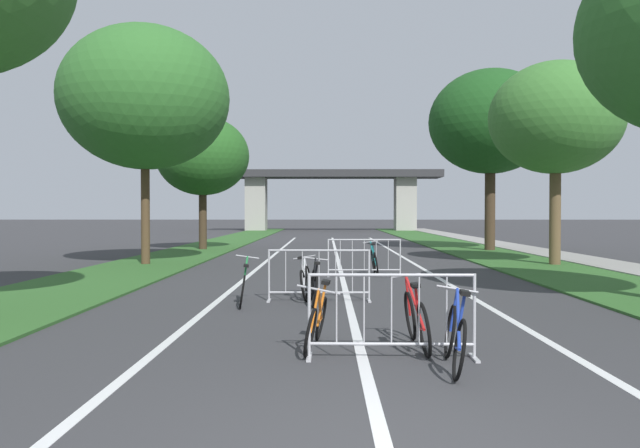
{
  "coord_description": "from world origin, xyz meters",
  "views": [
    {
      "loc": [
        -0.45,
        -4.48,
        1.8
      ],
      "look_at": [
        -0.78,
        30.32,
        1.15
      ],
      "focal_mm": 35.34,
      "sensor_mm": 36.0,
      "label": 1
    }
  ],
  "objects_px": {
    "tree_right_pine_near": "(490,122)",
    "crowd_barrier_nearest": "(391,317)",
    "bicycle_silver_4": "(306,281)",
    "bicycle_red_0": "(416,320)",
    "bicycle_black_3": "(314,286)",
    "tree_left_oak_near": "(145,98)",
    "tree_right_pine_far": "(556,118)",
    "bicycle_teal_5": "(374,262)",
    "crowd_barrier_second": "(319,276)",
    "tree_left_maple_mid": "(203,156)",
    "bicycle_blue_6": "(455,336)",
    "bicycle_orange_1": "(317,322)",
    "bicycle_green_2": "(243,286)",
    "crowd_barrier_third": "(364,258)"
  },
  "relations": [
    {
      "from": "tree_right_pine_near",
      "to": "crowd_barrier_nearest",
      "type": "height_order",
      "value": "tree_right_pine_near"
    },
    {
      "from": "bicycle_silver_4",
      "to": "bicycle_red_0",
      "type": "bearing_deg",
      "value": -67.68
    },
    {
      "from": "bicycle_black_3",
      "to": "tree_left_oak_near",
      "type": "bearing_deg",
      "value": 119.04
    },
    {
      "from": "tree_right_pine_far",
      "to": "bicycle_black_3",
      "type": "bearing_deg",
      "value": -131.65
    },
    {
      "from": "tree_right_pine_near",
      "to": "bicycle_teal_5",
      "type": "bearing_deg",
      "value": -119.16
    },
    {
      "from": "bicycle_red_0",
      "to": "bicycle_teal_5",
      "type": "xyz_separation_m",
      "value": [
        0.2,
        9.84,
        -0.0
      ]
    },
    {
      "from": "tree_left_oak_near",
      "to": "crowd_barrier_nearest",
      "type": "height_order",
      "value": "tree_left_oak_near"
    },
    {
      "from": "crowd_barrier_second",
      "to": "tree_right_pine_near",
      "type": "bearing_deg",
      "value": 64.96
    },
    {
      "from": "tree_left_maple_mid",
      "to": "bicycle_teal_5",
      "type": "relative_size",
      "value": 3.56
    },
    {
      "from": "crowd_barrier_second",
      "to": "bicycle_blue_6",
      "type": "xyz_separation_m",
      "value": [
        1.62,
        -5.48,
        -0.14
      ]
    },
    {
      "from": "crowd_barrier_nearest",
      "to": "bicycle_orange_1",
      "type": "bearing_deg",
      "value": 149.33
    },
    {
      "from": "bicycle_orange_1",
      "to": "tree_left_maple_mid",
      "type": "bearing_deg",
      "value": -68.34
    },
    {
      "from": "bicycle_teal_5",
      "to": "bicycle_silver_4",
      "type": "bearing_deg",
      "value": -109.72
    },
    {
      "from": "tree_left_oak_near",
      "to": "bicycle_black_3",
      "type": "bearing_deg",
      "value": -56.78
    },
    {
      "from": "bicycle_orange_1",
      "to": "bicycle_silver_4",
      "type": "relative_size",
      "value": 0.99
    },
    {
      "from": "tree_right_pine_far",
      "to": "bicycle_blue_6",
      "type": "distance_m",
      "value": 16.0
    },
    {
      "from": "bicycle_red_0",
      "to": "crowd_barrier_nearest",
      "type": "bearing_deg",
      "value": -125.29
    },
    {
      "from": "bicycle_orange_1",
      "to": "bicycle_green_2",
      "type": "height_order",
      "value": "bicycle_green_2"
    },
    {
      "from": "tree_left_maple_mid",
      "to": "bicycle_green_2",
      "type": "bearing_deg",
      "value": -76.48
    },
    {
      "from": "tree_left_maple_mid",
      "to": "tree_right_pine_near",
      "type": "xyz_separation_m",
      "value": [
        13.49,
        -0.61,
        1.51
      ]
    },
    {
      "from": "bicycle_red_0",
      "to": "bicycle_green_2",
      "type": "distance_m",
      "value": 4.79
    },
    {
      "from": "tree_right_pine_far",
      "to": "tree_left_oak_near",
      "type": "bearing_deg",
      "value": 179.71
    },
    {
      "from": "crowd_barrier_second",
      "to": "bicycle_orange_1",
      "type": "bearing_deg",
      "value": -89.75
    },
    {
      "from": "tree_left_maple_mid",
      "to": "crowd_barrier_third",
      "type": "height_order",
      "value": "tree_left_maple_mid"
    },
    {
      "from": "bicycle_blue_6",
      "to": "bicycle_orange_1",
      "type": "bearing_deg",
      "value": 152.61
    },
    {
      "from": "tree_left_maple_mid",
      "to": "bicycle_black_3",
      "type": "xyz_separation_m",
      "value": [
        5.63,
        -17.61,
        -4.11
      ]
    },
    {
      "from": "tree_right_pine_far",
      "to": "bicycle_teal_5",
      "type": "height_order",
      "value": "tree_right_pine_far"
    },
    {
      "from": "tree_left_maple_mid",
      "to": "crowd_barrier_second",
      "type": "bearing_deg",
      "value": -71.59
    },
    {
      "from": "crowd_barrier_nearest",
      "to": "bicycle_blue_6",
      "type": "bearing_deg",
      "value": -36.77
    },
    {
      "from": "bicycle_teal_5",
      "to": "crowd_barrier_nearest",
      "type": "bearing_deg",
      "value": -93.21
    },
    {
      "from": "bicycle_silver_4",
      "to": "crowd_barrier_nearest",
      "type": "bearing_deg",
      "value": -73.46
    },
    {
      "from": "crowd_barrier_third",
      "to": "bicycle_orange_1",
      "type": "xyz_separation_m",
      "value": [
        -1.2,
        -9.39,
        -0.16
      ]
    },
    {
      "from": "crowd_barrier_second",
      "to": "bicycle_green_2",
      "type": "bearing_deg",
      "value": -161.1
    },
    {
      "from": "tree_right_pine_far",
      "to": "crowd_barrier_third",
      "type": "relative_size",
      "value": 3.28
    },
    {
      "from": "bicycle_orange_1",
      "to": "bicycle_teal_5",
      "type": "bearing_deg",
      "value": -91.96
    },
    {
      "from": "tree_right_pine_near",
      "to": "tree_right_pine_far",
      "type": "bearing_deg",
      "value": -89.4
    },
    {
      "from": "tree_right_pine_near",
      "to": "crowd_barrier_nearest",
      "type": "bearing_deg",
      "value": -107.52
    },
    {
      "from": "crowd_barrier_second",
      "to": "bicycle_red_0",
      "type": "relative_size",
      "value": 1.17
    },
    {
      "from": "tree_right_pine_near",
      "to": "bicycle_teal_5",
      "type": "height_order",
      "value": "tree_right_pine_near"
    },
    {
      "from": "bicycle_silver_4",
      "to": "bicycle_blue_6",
      "type": "xyz_separation_m",
      "value": [
        1.9,
        -5.89,
        0.02
      ]
    },
    {
      "from": "bicycle_black_3",
      "to": "bicycle_blue_6",
      "type": "height_order",
      "value": "bicycle_blue_6"
    },
    {
      "from": "tree_left_maple_mid",
      "to": "bicycle_black_3",
      "type": "relative_size",
      "value": 3.98
    },
    {
      "from": "tree_left_maple_mid",
      "to": "tree_right_pine_far",
      "type": "relative_size",
      "value": 0.93
    },
    {
      "from": "bicycle_green_2",
      "to": "bicycle_black_3",
      "type": "bearing_deg",
      "value": -2.01
    },
    {
      "from": "bicycle_orange_1",
      "to": "crowd_barrier_nearest",
      "type": "bearing_deg",
      "value": 156.12
    },
    {
      "from": "crowd_barrier_second",
      "to": "bicycle_silver_4",
      "type": "relative_size",
      "value": 1.22
    },
    {
      "from": "tree_left_oak_near",
      "to": "bicycle_green_2",
      "type": "bearing_deg",
      "value": -63.59
    },
    {
      "from": "crowd_barrier_third",
      "to": "bicycle_silver_4",
      "type": "bearing_deg",
      "value": -108.09
    },
    {
      "from": "bicycle_red_0",
      "to": "bicycle_blue_6",
      "type": "xyz_separation_m",
      "value": [
        0.29,
        -1.09,
        -0.0
      ]
    },
    {
      "from": "bicycle_black_3",
      "to": "crowd_barrier_nearest",
      "type": "bearing_deg",
      "value": -81.34
    }
  ]
}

